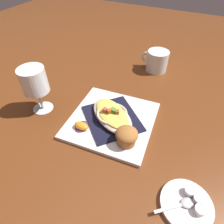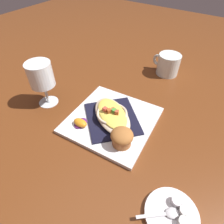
# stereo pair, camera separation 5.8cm
# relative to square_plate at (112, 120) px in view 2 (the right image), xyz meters

# --- Properties ---
(ground_plane) EXTENTS (2.60, 2.60, 0.00)m
(ground_plane) POSITION_rel_square_plate_xyz_m (0.00, 0.00, -0.01)
(ground_plane) COLOR brown
(square_plate) EXTENTS (0.28, 0.28, 0.01)m
(square_plate) POSITION_rel_square_plate_xyz_m (0.00, 0.00, 0.00)
(square_plate) COLOR white
(square_plate) RESTS_ON ground_plane
(folded_napkin) EXTENTS (0.23, 0.23, 0.00)m
(folded_napkin) POSITION_rel_square_plate_xyz_m (0.00, 0.00, 0.01)
(folded_napkin) COLOR black
(folded_napkin) RESTS_ON square_plate
(gratin_dish) EXTENTS (0.18, 0.20, 0.04)m
(gratin_dish) POSITION_rel_square_plate_xyz_m (-0.00, -0.00, 0.03)
(gratin_dish) COLOR beige
(gratin_dish) RESTS_ON folded_napkin
(muffin) EXTENTS (0.06, 0.06, 0.05)m
(muffin) POSITION_rel_square_plate_xyz_m (-0.07, -0.08, 0.03)
(muffin) COLOR #A56032
(muffin) RESTS_ON square_plate
(orange_garnish) EXTENTS (0.05, 0.05, 0.02)m
(orange_garnish) POSITION_rel_square_plate_xyz_m (-0.08, 0.07, 0.01)
(orange_garnish) COLOR #5C236C
(orange_garnish) RESTS_ON square_plate
(coffee_mug) EXTENTS (0.09, 0.12, 0.09)m
(coffee_mug) POSITION_rel_square_plate_xyz_m (0.37, -0.03, 0.03)
(coffee_mug) COLOR white
(coffee_mug) RESTS_ON ground_plane
(stemmed_glass) EXTENTS (0.08, 0.08, 0.16)m
(stemmed_glass) POSITION_rel_square_plate_xyz_m (-0.05, 0.24, 0.10)
(stemmed_glass) COLOR white
(stemmed_glass) RESTS_ON ground_plane
(creamer_saucer) EXTENTS (0.12, 0.12, 0.01)m
(creamer_saucer) POSITION_rel_square_plate_xyz_m (-0.16, -0.26, -0.00)
(creamer_saucer) COLOR white
(creamer_saucer) RESTS_ON ground_plane
(spoon) EXTENTS (0.07, 0.08, 0.01)m
(spoon) POSITION_rel_square_plate_xyz_m (-0.16, -0.26, 0.01)
(spoon) COLOR silver
(spoon) RESTS_ON creamer_saucer
(creamer_cup_0) EXTENTS (0.02, 0.02, 0.02)m
(creamer_cup_0) POSITION_rel_square_plate_xyz_m (-0.16, -0.29, 0.01)
(creamer_cup_0) COLOR silver
(creamer_cup_0) RESTS_ON creamer_saucer
(creamer_cup_1) EXTENTS (0.02, 0.02, 0.02)m
(creamer_cup_1) POSITION_rel_square_plate_xyz_m (-0.14, -0.28, 0.01)
(creamer_cup_1) COLOR white
(creamer_cup_1) RESTS_ON creamer_saucer
(creamer_cup_2) EXTENTS (0.02, 0.02, 0.02)m
(creamer_cup_2) POSITION_rel_square_plate_xyz_m (-0.13, -0.26, 0.01)
(creamer_cup_2) COLOR white
(creamer_cup_2) RESTS_ON creamer_saucer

